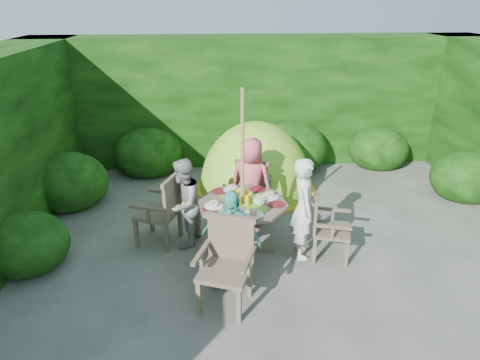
{
  "coord_description": "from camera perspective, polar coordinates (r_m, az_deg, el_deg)",
  "views": [
    {
      "loc": [
        -1.0,
        -4.61,
        3.17
      ],
      "look_at": [
        -0.6,
        0.81,
        0.85
      ],
      "focal_mm": 32.0,
      "sensor_mm": 36.0,
      "label": 1
    }
  ],
  "objects": [
    {
      "name": "dome_tent",
      "position": [
        7.72,
        2.1,
        -1.12
      ],
      "size": [
        2.52,
        2.52,
        2.44
      ],
      "rotation": [
        0.0,
        0.0,
        0.32
      ],
      "color": "#90C926",
      "rests_on": "ground"
    },
    {
      "name": "parasol_pole",
      "position": [
        5.44,
        0.31,
        0.77
      ],
      "size": [
        0.05,
        0.05,
        2.2
      ],
      "primitive_type": "cylinder",
      "rotation": [
        0.0,
        0.0,
        -0.24
      ],
      "color": "#9C6F3E",
      "rests_on": "ground"
    },
    {
      "name": "child_front",
      "position": [
        4.95,
        -1.2,
        -7.89
      ],
      "size": [
        0.78,
        0.59,
        1.24
      ],
      "primitive_type": "imported",
      "rotation": [
        0.0,
        0.0,
        -0.45
      ],
      "color": "#50BCB0",
      "rests_on": "ground"
    },
    {
      "name": "garden_chair_front",
      "position": [
        4.76,
        -1.74,
        -10.79
      ],
      "size": [
        0.72,
        0.67,
        0.96
      ],
      "rotation": [
        0.0,
        0.0,
        -0.35
      ],
      "color": "#493D30",
      "rests_on": "ground"
    },
    {
      "name": "child_right",
      "position": [
        5.56,
        8.49,
        -3.76
      ],
      "size": [
        0.34,
        0.51,
        1.36
      ],
      "primitive_type": "imported",
      "rotation": [
        0.0,
        0.0,
        1.54
      ],
      "color": "silver",
      "rests_on": "ground"
    },
    {
      "name": "hedge_enclosure",
      "position": [
        6.32,
        5.08,
        5.36
      ],
      "size": [
        9.0,
        9.0,
        2.5
      ],
      "color": "black",
      "rests_on": "ground"
    },
    {
      "name": "patio_table",
      "position": [
        5.65,
        0.34,
        -3.98
      ],
      "size": [
        1.47,
        1.47,
        0.85
      ],
      "rotation": [
        0.0,
        0.0,
        -0.24
      ],
      "color": "#493D30",
      "rests_on": "ground"
    },
    {
      "name": "ground",
      "position": [
        5.68,
        6.75,
        -10.97
      ],
      "size": [
        60.0,
        60.0,
        0.0
      ],
      "primitive_type": "plane",
      "color": "#4A4742",
      "rests_on": "ground"
    },
    {
      "name": "garden_chair_left",
      "position": [
        5.93,
        -10.23,
        -3.8
      ],
      "size": [
        0.68,
        0.72,
        0.97
      ],
      "rotation": [
        0.0,
        0.0,
        -1.92
      ],
      "color": "#493D30",
      "rests_on": "ground"
    },
    {
      "name": "garden_chair_right",
      "position": [
        5.67,
        11.44,
        -5.89
      ],
      "size": [
        0.59,
        0.63,
        0.87
      ],
      "rotation": [
        0.0,
        0.0,
        1.29
      ],
      "color": "#493D30",
      "rests_on": "ground"
    },
    {
      "name": "child_back",
      "position": [
        6.34,
        1.46,
        -0.17
      ],
      "size": [
        0.77,
        0.67,
        1.33
      ],
      "primitive_type": "imported",
      "rotation": [
        0.0,
        0.0,
        2.66
      ],
      "color": "#D55866",
      "rests_on": "ground"
    },
    {
      "name": "child_left",
      "position": [
        5.81,
        -7.53,
        -3.1
      ],
      "size": [
        0.64,
        0.72,
        1.24
      ],
      "primitive_type": "imported",
      "rotation": [
        0.0,
        0.0,
        -1.89
      ],
      "color": "gray",
      "rests_on": "ground"
    },
    {
      "name": "garden_chair_back",
      "position": [
        6.69,
        1.78,
        -0.63
      ],
      "size": [
        0.65,
        0.61,
        0.89
      ],
      "rotation": [
        0.0,
        0.0,
        2.85
      ],
      "color": "#493D30",
      "rests_on": "ground"
    }
  ]
}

